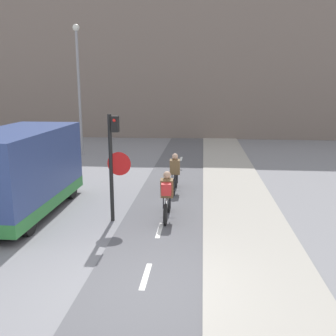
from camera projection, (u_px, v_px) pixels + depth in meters
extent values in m
plane|color=gray|center=(142.00, 290.00, 7.20)|extent=(120.00, 120.00, 0.00)
cube|color=#56565B|center=(142.00, 290.00, 7.20)|extent=(2.33, 60.00, 0.02)
cube|color=white|center=(146.00, 276.00, 7.68)|extent=(0.12, 1.10, 0.00)
cube|color=white|center=(160.00, 230.00, 10.11)|extent=(0.12, 1.10, 0.00)
cube|color=white|center=(168.00, 202.00, 12.54)|extent=(0.12, 1.10, 0.00)
cube|color=white|center=(174.00, 183.00, 14.97)|extent=(0.12, 1.10, 0.00)
cube|color=white|center=(178.00, 169.00, 17.40)|extent=(0.12, 1.10, 0.00)
cube|color=white|center=(181.00, 159.00, 19.83)|extent=(0.12, 1.10, 0.00)
cube|color=#A8A399|center=(267.00, 295.00, 6.98)|extent=(2.40, 60.00, 0.05)
cube|color=slate|center=(189.00, 66.00, 28.75)|extent=(60.00, 5.00, 10.48)
cylinder|color=black|center=(111.00, 169.00, 10.55)|extent=(0.11, 0.11, 3.08)
cube|color=black|center=(115.00, 124.00, 10.26)|extent=(0.20, 0.20, 0.44)
sphere|color=red|center=(114.00, 120.00, 10.13)|extent=(0.09, 0.09, 0.09)
cone|color=red|center=(119.00, 164.00, 10.49)|extent=(0.67, 0.01, 0.67)
cone|color=silver|center=(119.00, 164.00, 10.50)|extent=(0.60, 0.02, 0.60)
cylinder|color=gray|center=(79.00, 94.00, 20.42)|extent=(0.14, 0.14, 6.69)
sphere|color=silver|center=(76.00, 28.00, 19.67)|extent=(0.36, 0.36, 0.36)
cylinder|color=black|center=(165.00, 215.00, 10.48)|extent=(0.07, 0.61, 0.61)
cylinder|color=black|center=(169.00, 202.00, 11.57)|extent=(0.07, 0.61, 0.61)
cylinder|color=slate|center=(168.00, 201.00, 11.20)|extent=(0.04, 0.71, 0.38)
cylinder|color=slate|center=(166.00, 206.00, 10.68)|extent=(0.04, 0.37, 0.40)
cylinder|color=slate|center=(167.00, 197.00, 10.99)|extent=(0.04, 1.05, 0.07)
cylinder|color=slate|center=(166.00, 212.00, 10.69)|extent=(0.04, 0.43, 0.05)
cylinder|color=black|center=(169.00, 191.00, 11.49)|extent=(0.46, 0.03, 0.03)
cube|color=brown|center=(167.00, 188.00, 10.80)|extent=(0.36, 0.31, 0.59)
sphere|color=tan|center=(167.00, 175.00, 10.76)|extent=(0.22, 0.22, 0.22)
cylinder|color=#232328|center=(163.00, 202.00, 10.87)|extent=(0.04, 0.07, 0.38)
cylinder|color=#232328|center=(170.00, 202.00, 10.85)|extent=(0.04, 0.07, 0.38)
cube|color=red|center=(166.00, 189.00, 10.62)|extent=(0.28, 0.23, 0.39)
cylinder|color=black|center=(174.00, 187.00, 13.28)|extent=(0.07, 0.60, 0.60)
cylinder|color=black|center=(176.00, 180.00, 14.37)|extent=(0.07, 0.60, 0.60)
cylinder|color=black|center=(175.00, 178.00, 14.00)|extent=(0.04, 0.71, 0.38)
cylinder|color=black|center=(174.00, 181.00, 13.49)|extent=(0.04, 0.37, 0.40)
cylinder|color=black|center=(175.00, 174.00, 13.79)|extent=(0.04, 1.04, 0.07)
cylinder|color=black|center=(174.00, 186.00, 13.49)|extent=(0.04, 0.43, 0.05)
cylinder|color=black|center=(176.00, 170.00, 14.28)|extent=(0.46, 0.03, 0.03)
cube|color=brown|center=(175.00, 167.00, 13.60)|extent=(0.36, 0.31, 0.59)
sphere|color=tan|center=(175.00, 156.00, 13.56)|extent=(0.22, 0.22, 0.22)
cylinder|color=#232328|center=(172.00, 178.00, 13.67)|extent=(0.04, 0.07, 0.38)
cylinder|color=#232328|center=(177.00, 178.00, 13.65)|extent=(0.04, 0.07, 0.38)
cube|color=#334784|center=(20.00, 169.00, 11.22)|extent=(2.15, 5.06, 2.32)
cube|color=#33843D|center=(22.00, 200.00, 11.43)|extent=(2.16, 5.07, 0.36)
cube|color=black|center=(52.00, 143.00, 13.57)|extent=(1.93, 0.04, 0.70)
cylinder|color=black|center=(18.00, 187.00, 13.13)|extent=(0.18, 0.70, 0.70)
cylinder|color=black|center=(72.00, 188.00, 12.96)|extent=(0.18, 0.70, 0.70)
cylinder|color=black|center=(28.00, 222.00, 9.76)|extent=(0.18, 0.70, 0.70)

